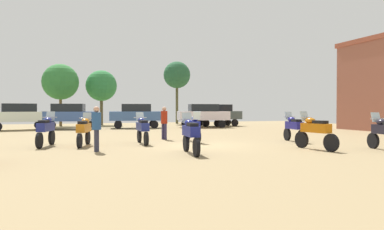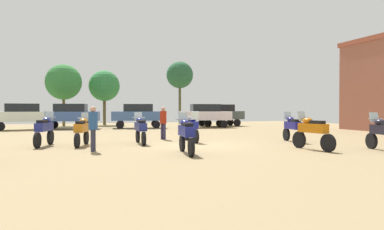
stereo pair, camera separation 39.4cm
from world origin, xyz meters
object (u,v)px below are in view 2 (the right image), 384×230
at_px(motorcycle_1, 312,131).
at_px(motorcycle_7, 186,134).
at_px(car_4, 138,114).
at_px(motorcycle_4, 293,127).
at_px(motorcycle_6, 384,132).
at_px(car_1, 71,114).
at_px(person_1, 93,125).
at_px(tree_5, 104,86).
at_px(car_3, 205,114).
at_px(motorcycle_8, 191,127).
at_px(person_3, 163,120).
at_px(motorcycle_10, 82,130).
at_px(car_6, 219,113).
at_px(motorcycle_5, 44,129).
at_px(tree_3, 180,75).
at_px(motorcycle_2, 140,128).
at_px(car_2, 22,115).
at_px(tree_2, 64,82).

bearing_deg(motorcycle_1, motorcycle_7, 168.66).
bearing_deg(motorcycle_1, car_4, 94.26).
bearing_deg(motorcycle_4, motorcycle_6, -67.03).
distance_m(motorcycle_1, car_4, 18.44).
bearing_deg(car_1, person_1, -165.92).
bearing_deg(tree_5, car_3, -45.07).
height_order(car_3, car_4, same).
xyz_separation_m(motorcycle_8, tree_5, (-2.63, 20.13, 3.14)).
relative_size(motorcycle_1, car_1, 0.49).
xyz_separation_m(person_3, tree_5, (-1.64, 18.42, 2.86)).
height_order(motorcycle_10, person_1, person_1).
relative_size(car_6, person_3, 2.55).
distance_m(motorcycle_5, tree_3, 24.40).
distance_m(motorcycle_1, motorcycle_7, 5.09).
bearing_deg(car_1, motorcycle_2, -156.40).
xyz_separation_m(motorcycle_10, car_4, (4.69, 13.68, 0.46)).
xyz_separation_m(motorcycle_5, person_1, (1.91, -2.58, 0.26)).
relative_size(motorcycle_4, motorcycle_5, 0.95).
distance_m(motorcycle_7, car_4, 17.76).
bearing_deg(motorcycle_10, car_3, 65.41).
height_order(motorcycle_1, motorcycle_4, motorcycle_1).
bearing_deg(person_3, motorcycle_6, -174.79).
relative_size(person_1, person_3, 0.99).
relative_size(motorcycle_5, person_3, 1.30).
height_order(motorcycle_5, car_3, car_3).
height_order(car_1, car_2, same).
relative_size(car_1, car_6, 1.04).
relative_size(car_6, tree_3, 0.66).
relative_size(motorcycle_5, person_1, 1.31).
bearing_deg(motorcycle_5, car_4, 79.37).
distance_m(motorcycle_10, car_3, 16.37).
distance_m(car_6, tree_5, 11.87).
distance_m(motorcycle_10, car_4, 14.46).
xyz_separation_m(motorcycle_6, car_1, (-11.54, 19.39, 0.45)).
xyz_separation_m(car_2, tree_2, (2.86, 5.63, 2.92)).
bearing_deg(tree_2, person_3, -72.63).
relative_size(motorcycle_10, person_1, 1.28).
distance_m(motorcycle_2, motorcycle_10, 2.56).
bearing_deg(car_6, tree_2, 67.77).
xyz_separation_m(motorcycle_1, person_1, (-8.21, 2.12, 0.25)).
distance_m(person_3, tree_2, 18.46).
relative_size(car_2, person_1, 2.68).
bearing_deg(motorcycle_8, tree_3, -103.80).
distance_m(person_1, tree_3, 25.78).
height_order(motorcycle_5, car_2, car_2).
relative_size(motorcycle_10, car_4, 0.48).
bearing_deg(motorcycle_6, motorcycle_10, 163.07).
height_order(motorcycle_1, tree_5, tree_5).
xyz_separation_m(motorcycle_5, car_6, (13.95, 14.31, 0.43)).
xyz_separation_m(car_4, person_1, (-4.32, -15.90, -0.18)).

